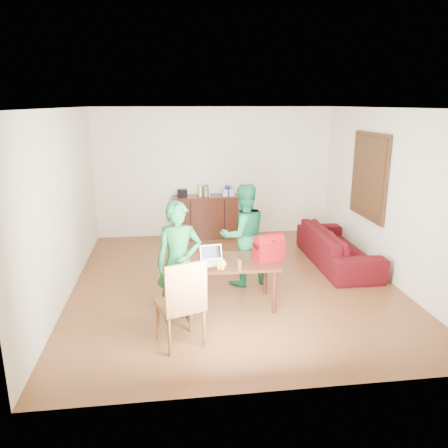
{
  "coord_description": "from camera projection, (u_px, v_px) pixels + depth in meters",
  "views": [
    {
      "loc": [
        -0.99,
        -6.39,
        2.77
      ],
      "look_at": [
        -0.23,
        -0.57,
        1.14
      ],
      "focal_mm": 35.0,
      "sensor_mm": 36.0,
      "label": 1
    }
  ],
  "objects": [
    {
      "name": "room",
      "position": [
        234.0,
        201.0,
        6.75
      ],
      "size": [
        5.2,
        5.7,
        2.9
      ],
      "color": "#4E2513",
      "rests_on": "ground"
    },
    {
      "name": "table",
      "position": [
        226.0,
        266.0,
        6.06
      ],
      "size": [
        1.43,
        0.83,
        0.66
      ],
      "rotation": [
        0.0,
        0.0,
        -0.03
      ],
      "color": "#32190D",
      "rests_on": "ground"
    },
    {
      "name": "chair",
      "position": [
        181.0,
        320.0,
        5.11
      ],
      "size": [
        0.62,
        0.61,
        1.09
      ],
      "rotation": [
        0.0,
        0.0,
        0.34
      ],
      "color": "brown",
      "rests_on": "ground"
    },
    {
      "name": "person_near",
      "position": [
        179.0,
        263.0,
        5.58
      ],
      "size": [
        0.58,
        0.38,
        1.6
      ],
      "primitive_type": "imported",
      "rotation": [
        0.0,
        0.0,
        0.0
      ],
      "color": "#145A28",
      "rests_on": "ground"
    },
    {
      "name": "person_far",
      "position": [
        243.0,
        235.0,
        6.75
      ],
      "size": [
        0.91,
        0.8,
        1.6
      ],
      "primitive_type": "imported",
      "rotation": [
        0.0,
        0.0,
        3.43
      ],
      "color": "#145A32",
      "rests_on": "ground"
    },
    {
      "name": "laptop",
      "position": [
        214.0,
        260.0,
        5.94
      ],
      "size": [
        0.33,
        0.25,
        0.22
      ],
      "rotation": [
        0.0,
        0.0,
        0.13
      ],
      "color": "white",
      "rests_on": "table"
    },
    {
      "name": "bananas",
      "position": [
        221.0,
        268.0,
        5.7
      ],
      "size": [
        0.16,
        0.12,
        0.06
      ],
      "primitive_type": null,
      "rotation": [
        0.0,
        0.0,
        -0.22
      ],
      "color": "gold",
      "rests_on": "table"
    },
    {
      "name": "bottle",
      "position": [
        240.0,
        264.0,
        5.65
      ],
      "size": [
        0.06,
        0.06,
        0.18
      ],
      "primitive_type": "cylinder",
      "rotation": [
        0.0,
        0.0,
        0.03
      ],
      "color": "#552813",
      "rests_on": "table"
    },
    {
      "name": "red_bag",
      "position": [
        269.0,
        250.0,
        6.04
      ],
      "size": [
        0.44,
        0.33,
        0.29
      ],
      "primitive_type": "cube",
      "rotation": [
        0.0,
        0.0,
        0.28
      ],
      "color": "#710707",
      "rests_on": "table"
    },
    {
      "name": "sofa",
      "position": [
        337.0,
        247.0,
        7.72
      ],
      "size": [
        0.86,
        2.18,
        0.63
      ],
      "primitive_type": "imported",
      "rotation": [
        0.0,
        0.0,
        1.57
      ],
      "color": "#390807",
      "rests_on": "ground"
    }
  ]
}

